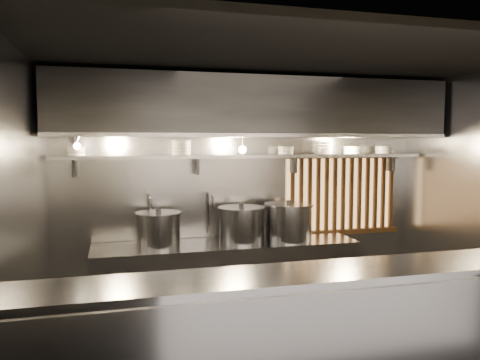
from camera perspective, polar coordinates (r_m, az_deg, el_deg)
name	(u,v)px	position (r m, az deg, el deg)	size (l,w,h in m)	color
floor	(286,360)	(4.73, 5.60, -21.04)	(4.50, 4.50, 0.00)	black
ceiling	(288,58)	(4.33, 5.91, 14.62)	(4.50, 4.50, 0.00)	black
wall_back	(244,195)	(5.73, 0.48, -1.83)	(4.50, 4.50, 0.00)	gray
wall_left	(20,224)	(4.11, -25.20, -4.90)	(3.00, 3.00, 0.00)	gray
serving_counter	(332,345)	(3.69, 11.16, -19.14)	(4.50, 0.56, 1.13)	#9E9EA3
cooking_bench	(227,281)	(5.50, -1.57, -12.25)	(3.00, 0.70, 0.90)	#9E9EA3
bowl_shelf	(248,156)	(5.52, 0.98, 2.91)	(4.40, 0.34, 0.04)	#9E9EA3
exhaust_hood	(253,108)	(5.32, 1.64, 8.71)	(4.40, 0.81, 0.65)	#2D2D30
wood_screen	(342,194)	(6.16, 12.36, -1.67)	(1.56, 0.09, 1.04)	#E7AF68
faucet_left	(150,207)	(5.42, -10.97, -3.29)	(0.04, 0.30, 0.50)	silver
faucet_right	(210,205)	(5.51, -3.68, -3.09)	(0.04, 0.30, 0.50)	silver
heat_lamp	(74,140)	(4.86, -19.57, 4.60)	(0.25, 0.35, 0.20)	#9E9EA3
pendant_bulb	(242,150)	(5.38, 0.30, 3.74)	(0.09, 0.09, 0.19)	#2D2D30
stock_pot_left	(158,229)	(5.21, -9.91, -5.96)	(0.59, 0.59, 0.42)	#9E9EA3
stock_pot_mid	(241,224)	(5.38, 0.17, -5.43)	(0.70, 0.70, 0.45)	#9E9EA3
stock_pot_right	(289,222)	(5.52, 5.95, -5.08)	(0.62, 0.62, 0.47)	#9E9EA3
bowl_stack_0	(76,151)	(5.33, -19.36, 3.30)	(0.20, 0.20, 0.09)	white
bowl_stack_1	(181,148)	(5.36, -7.18, 3.94)	(0.23, 0.23, 0.17)	white
bowl_stack_2	(286,150)	(5.66, 5.61, 3.62)	(0.20, 0.20, 0.09)	white
bowl_stack_3	(324,147)	(5.86, 10.18, 3.97)	(0.22, 0.22, 0.17)	white
bowl_stack_4	(352,150)	(6.03, 13.47, 3.58)	(0.21, 0.21, 0.09)	white
bowl_stack_5	(384,150)	(6.25, 17.10, 3.53)	(0.22, 0.22, 0.09)	white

